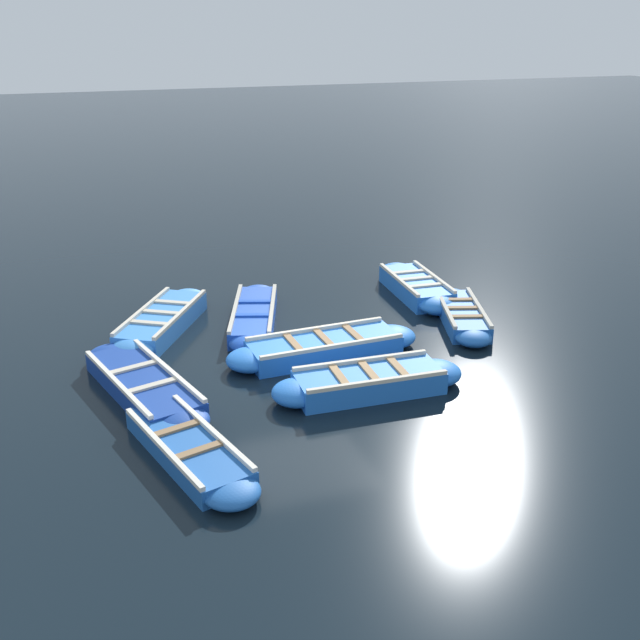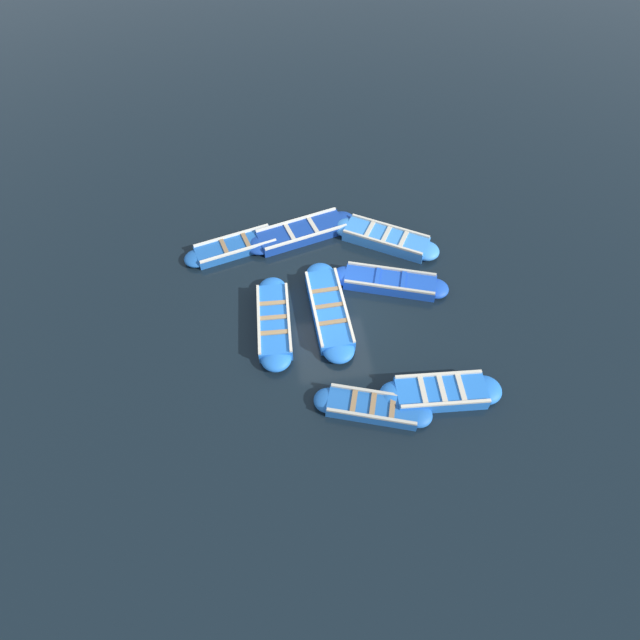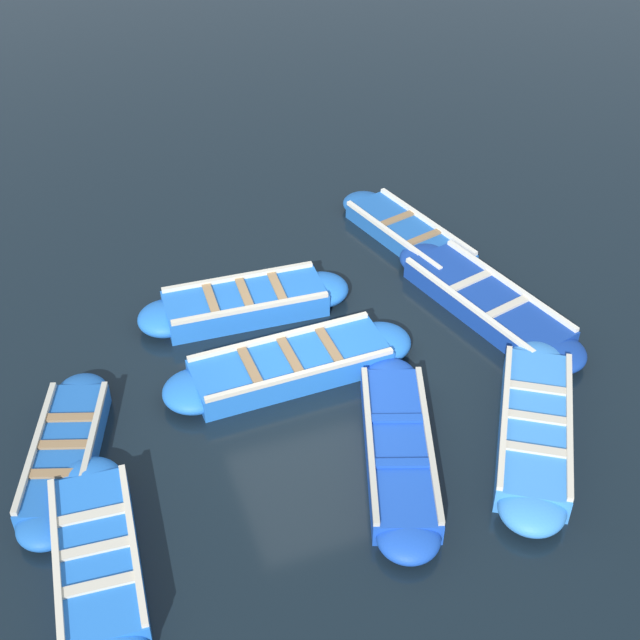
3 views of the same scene
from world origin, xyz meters
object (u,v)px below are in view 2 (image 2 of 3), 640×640
Objects in this scene: boat_outer_right at (386,239)px; boat_far_corner at (372,407)px; boat_end_of_row at (302,232)px; buoy_orange_near at (330,397)px; boat_stern_in at (274,322)px; boat_drifting at (236,247)px; boat_alongside at (329,310)px; boat_centre at (441,393)px; boat_bow_out at (390,282)px.

boat_far_corner is at bearing 74.04° from boat_outer_right.
boat_end_of_row is 6.41m from buoy_orange_near.
boat_stern_in is at bearing -53.87° from boat_far_corner.
boat_drifting is (3.31, -6.53, -0.02)m from boat_far_corner.
boat_far_corner is 0.79× the size of boat_end_of_row.
boat_end_of_row is 1.04× the size of boat_alongside.
boat_centre reaches higher than boat_alongside.
boat_far_corner is 1.89m from boat_centre.
boat_centre is at bearing 129.11° from boat_drifting.
boat_outer_right is at bearing 175.39° from boat_drifting.
boat_bow_out is at bearing 154.10° from boat_drifting.
boat_bow_out is (-4.76, 2.31, 0.03)m from boat_drifting.
boat_bow_out is (0.43, -4.08, -0.03)m from boat_centre.
boat_centre is at bearing 173.57° from buoy_orange_near.
boat_far_corner is 0.95× the size of boat_centre.
boat_drifting is at bearing -73.50° from boat_stern_in.
boat_centre is at bearing -175.78° from boat_far_corner.
boat_bow_out is at bearing -123.87° from buoy_orange_near.
boat_stern_in is 1.04× the size of boat_centre.
boat_far_corner is at bearing 126.13° from boat_stern_in.
buoy_orange_near is (-2.25, 6.06, -0.01)m from boat_drifting.
buoy_orange_near is at bearing 89.77° from boat_end_of_row.
boat_outer_right reaches higher than boat_bow_out.
buoy_orange_near is (-1.25, 2.70, -0.06)m from boat_stern_in.
boat_far_corner is at bearing 155.99° from buoy_orange_near.
boat_stern_in reaches higher than boat_end_of_row.
boat_centre reaches higher than boat_bow_out.
boat_stern_in is 12.32× the size of buoy_orange_near.
boat_far_corner is 3.44m from boat_alongside.
boat_stern_in is 0.94× the size of boat_bow_out.
boat_bow_out is (-3.77, -1.05, -0.03)m from boat_stern_in.
boat_end_of_row is at bearing -81.47° from boat_far_corner.
boat_centre is 11.84× the size of buoy_orange_near.
boat_end_of_row reaches higher than buoy_orange_near.
boat_stern_in is at bearing 36.02° from boat_outer_right.
boat_alongside is (2.52, -3.24, -0.01)m from boat_centre.
boat_centre reaches higher than boat_outer_right.
boat_centre is 2.96m from buoy_orange_near.
boat_far_corner reaches higher than buoy_orange_near.
boat_centre is 7.35m from boat_end_of_row.
boat_outer_right is 0.92× the size of boat_alongside.
boat_drifting is 2.30m from boat_end_of_row.
boat_stern_in is 0.98× the size of boat_drifting.
boat_stern_in is 2.98m from buoy_orange_near.
boat_far_corner is at bearing 4.22° from boat_centre.
buoy_orange_near is at bearing 63.58° from boat_outer_right.
boat_drifting is 0.92× the size of boat_alongside.
boat_outer_right is 6.31m from buoy_orange_near.
boat_centre reaches higher than boat_far_corner.
boat_bow_out is 0.92× the size of boat_end_of_row.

